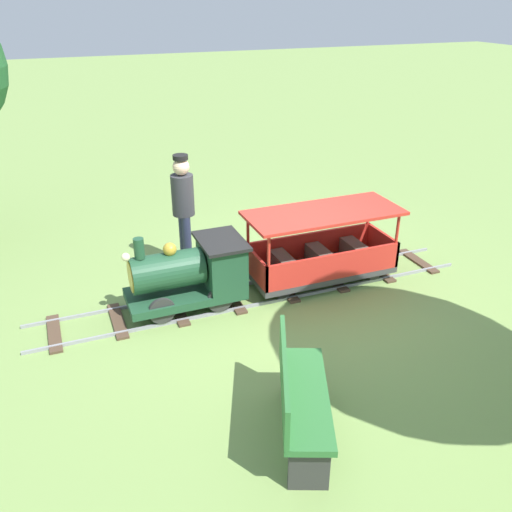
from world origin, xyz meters
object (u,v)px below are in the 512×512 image
object	(u,v)px
locomotive	(192,272)
conductor_person	(183,203)
passenger_car	(321,253)
park_bench	(299,396)

from	to	relation	value
locomotive	conductor_person	bearing A→B (deg)	-10.62
passenger_car	conductor_person	world-z (taller)	conductor_person
park_bench	conductor_person	bearing A→B (deg)	0.87
locomotive	conductor_person	xyz separation A→B (m)	(1.08, -0.20, 0.47)
locomotive	passenger_car	distance (m)	1.75
locomotive	passenger_car	bearing A→B (deg)	-90.00
park_bench	passenger_car	bearing A→B (deg)	-31.77
locomotive	park_bench	distance (m)	2.42
conductor_person	park_bench	bearing A→B (deg)	-179.13
passenger_car	park_bench	xyz separation A→B (m)	(-2.41, 1.49, -0.01)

